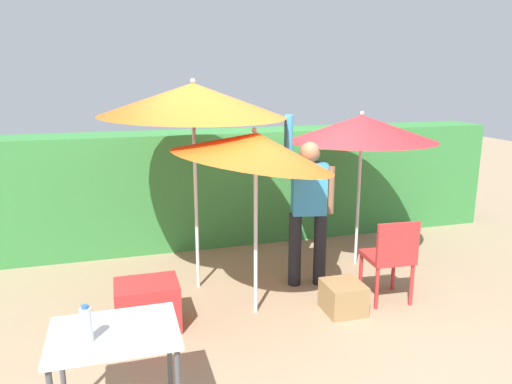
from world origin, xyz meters
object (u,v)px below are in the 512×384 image
Objects in this scene: umbrella_rainbow at (193,100)px; bottle_water at (86,325)px; folding_table at (115,343)px; umbrella_orange at (362,128)px; person_vendor at (309,203)px; umbrella_yellow at (255,147)px; cooler_box at (147,305)px; crate_cardboard at (343,297)px; chair_plastic at (391,255)px.

umbrella_rainbow reaches higher than bottle_water.
umbrella_rainbow is 2.63m from folding_table.
umbrella_orange is 7.81× the size of bottle_water.
umbrella_rainbow reaches higher than person_vendor.
umbrella_rainbow is 1.20× the size of umbrella_orange.
umbrella_yellow is 1.76m from cooler_box.
person_vendor is 4.84× the size of crate_cardboard.
cooler_box is at bearing -164.81° from person_vendor.
person_vendor is 2.89m from bottle_water.
crate_cardboard is 2.66m from bottle_water.
chair_plastic is at bearing 6.46° from crate_cardboard.
umbrella_yellow is 1.01× the size of person_vendor.
umbrella_orange reaches higher than crate_cardboard.
umbrella_orange is 2.11× the size of chair_plastic.
bottle_water is at bearing -150.97° from folding_table.
bottle_water is at bearing -143.01° from umbrella_orange.
cooler_box is 1.39m from folding_table.
umbrella_yellow is at bearing -151.33° from umbrella_orange.
person_vendor is 7.83× the size of bottle_water.
cooler_box is 1.58m from bottle_water.
bottle_water is (-1.02, -2.13, -1.20)m from umbrella_rainbow.
bottle_water is at bearing -115.59° from umbrella_rainbow.
chair_plastic is (1.37, -0.19, -1.13)m from umbrella_yellow.
chair_plastic is at bearing -45.24° from person_vendor.
crate_cardboard is (-0.71, -1.10, -1.52)m from umbrella_orange.
person_vendor is (0.73, 0.45, -0.70)m from umbrella_yellow.
folding_table is 0.26m from bottle_water.
person_vendor is 2.73m from folding_table.
umbrella_orange is at bearing 57.21° from crate_cardboard.
crate_cardboard is at bearing -122.79° from umbrella_orange.
chair_plastic is at bearing 23.05° from folding_table.
umbrella_rainbow is 2.65m from bottle_water.
person_vendor is at bearing 134.76° from chair_plastic.
person_vendor is 1.06m from crate_cardboard.
person_vendor is 3.27× the size of cooler_box.
bottle_water is at bearing -106.98° from cooler_box.
cooler_box is (-1.77, -0.48, -0.71)m from person_vendor.
umbrella_yellow is 7.88× the size of bottle_water.
umbrella_orange is 1.00× the size of person_vendor.
umbrella_yellow is at bearing 45.50° from folding_table.
folding_table is (-0.27, -1.31, 0.41)m from cooler_box.
umbrella_rainbow is 2.05m from cooler_box.
umbrella_orange is 3.26× the size of cooler_box.
crate_cardboard is at bearing -173.54° from chair_plastic.
folding_table is at bearing -142.63° from umbrella_orange.
crate_cardboard is (0.10, -0.71, -0.78)m from person_vendor.
chair_plastic is (-0.17, -1.03, -1.16)m from umbrella_orange.
cooler_box is at bearing 173.16° from crate_cardboard.
bottle_water is (-0.15, -0.08, 0.20)m from folding_table.
umbrella_rainbow is 0.93m from umbrella_yellow.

